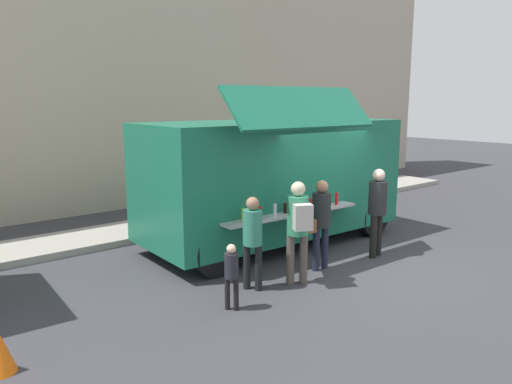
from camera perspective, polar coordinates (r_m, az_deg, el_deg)
ground_plane at (r=9.91m, az=11.73°, el=-7.99°), size 60.00×60.00×0.00m
curb_strip at (r=11.35m, az=-22.80°, el=-5.81°), size 28.00×1.60×0.15m
building_behind at (r=15.00m, az=-24.65°, el=14.08°), size 32.00×2.40×8.54m
food_truck_main at (r=10.65m, az=2.06°, el=1.78°), size 5.86×3.13×3.39m
trash_bin at (r=15.30m, az=7.87°, el=0.41°), size 0.60×0.60×0.87m
customer_front_ordering at (r=9.06m, az=7.59°, el=-2.97°), size 0.56×0.35×1.70m
customer_mid_with_backpack at (r=8.26m, az=4.99°, el=-3.60°), size 0.49×0.59×1.80m
customer_rear_waiting at (r=8.05m, az=-0.40°, el=-5.06°), size 0.32×0.32×1.59m
customer_extra_browsing at (r=10.04m, az=14.06°, el=-1.46°), size 0.37×0.37×1.80m
child_near_queue at (r=7.38m, az=-2.90°, el=-9.24°), size 0.21×0.21×1.04m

